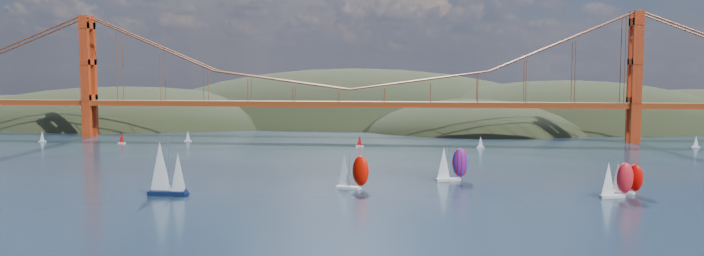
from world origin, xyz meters
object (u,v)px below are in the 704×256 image
racer_1 (616,179)px  racer_2 (626,178)px  sloop_navy (166,169)px  racer_0 (352,171)px  racer_rwb (452,163)px

racer_1 → racer_2: (3.79, 5.23, -0.51)m
sloop_navy → racer_1: 110.17m
racer_0 → racer_rwb: racer_rwb is taller
racer_1 → racer_rwb: 44.02m
racer_1 → racer_2: 6.48m
racer_2 → racer_rwb: bearing=177.6°
racer_1 → racer_rwb: bearing=136.4°
sloop_navy → racer_0: 46.81m
racer_1 → racer_2: racer_1 is taller
racer_0 → racer_2: racer_0 is taller
racer_2 → sloop_navy: bearing=-155.3°
sloop_navy → racer_1: (109.80, 8.86, -1.96)m
racer_2 → racer_1: bearing=-108.3°
racer_1 → racer_2: size_ratio=1.12×
racer_rwb → racer_2: bearing=-33.2°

